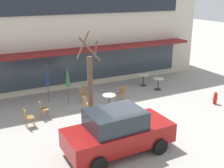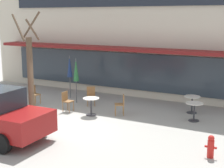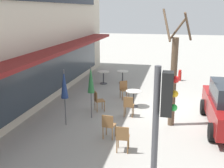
# 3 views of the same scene
# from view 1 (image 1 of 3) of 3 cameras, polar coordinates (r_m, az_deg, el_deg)

# --- Properties ---
(ground_plane) EXTENTS (80.00, 80.00, 0.00)m
(ground_plane) POSITION_cam_1_polar(r_m,az_deg,el_deg) (13.52, 2.67, -7.94)
(ground_plane) COLOR #9E9B93
(building_facade) EXTENTS (18.46, 9.10, 7.24)m
(building_facade) POSITION_cam_1_polar(r_m,az_deg,el_deg) (21.48, -10.62, 11.73)
(building_facade) COLOR beige
(building_facade) RESTS_ON ground
(cafe_table_near_wall) EXTENTS (0.70, 0.70, 0.76)m
(cafe_table_near_wall) POSITION_cam_1_polar(r_m,az_deg,el_deg) (18.00, 9.36, 0.42)
(cafe_table_near_wall) COLOR #333338
(cafe_table_near_wall) RESTS_ON ground
(cafe_table_streetside) EXTENTS (0.70, 0.70, 0.76)m
(cafe_table_streetside) POSITION_cam_1_polar(r_m,az_deg,el_deg) (14.94, -0.60, -3.12)
(cafe_table_streetside) COLOR #333338
(cafe_table_streetside) RESTS_ON ground
(cafe_table_by_tree) EXTENTS (0.70, 0.70, 0.76)m
(cafe_table_by_tree) POSITION_cam_1_polar(r_m,az_deg,el_deg) (18.64, 6.42, 1.18)
(cafe_table_by_tree) COLOR #333338
(cafe_table_by_tree) RESTS_ON ground
(patio_umbrella_green_folded) EXTENTS (0.28, 0.28, 2.20)m
(patio_umbrella_green_folded) POSITION_cam_1_polar(r_m,az_deg,el_deg) (15.26, -9.04, 1.54)
(patio_umbrella_green_folded) COLOR #4C4C51
(patio_umbrella_green_folded) RESTS_ON ground
(patio_umbrella_cream_folded) EXTENTS (0.28, 0.28, 2.20)m
(patio_umbrella_cream_folded) POSITION_cam_1_polar(r_m,az_deg,el_deg) (15.74, -13.07, 1.81)
(patio_umbrella_cream_folded) COLOR #4C4C51
(patio_umbrella_cream_folded) RESTS_ON ground
(cafe_chair_0) EXTENTS (0.55, 0.55, 0.89)m
(cafe_chair_0) POSITION_cam_1_polar(r_m,az_deg,el_deg) (15.84, -5.84, -1.90)
(cafe_chair_0) COLOR olive
(cafe_chair_0) RESTS_ON ground
(cafe_chair_1) EXTENTS (0.43, 0.43, 0.89)m
(cafe_chair_1) POSITION_cam_1_polar(r_m,az_deg,el_deg) (13.47, -16.78, -6.39)
(cafe_chair_1) COLOR olive
(cafe_chair_1) RESTS_ON ground
(cafe_chair_2) EXTENTS (0.55, 0.55, 0.89)m
(cafe_chair_2) POSITION_cam_1_polar(r_m,az_deg,el_deg) (15.95, 1.96, -1.66)
(cafe_chair_2) COLOR olive
(cafe_chair_2) RESTS_ON ground
(cafe_chair_3) EXTENTS (0.40, 0.40, 0.89)m
(cafe_chair_3) POSITION_cam_1_polar(r_m,az_deg,el_deg) (14.47, -5.21, -3.89)
(cafe_chair_3) COLOR olive
(cafe_chair_3) RESTS_ON ground
(cafe_chair_4) EXTENTS (0.44, 0.44, 0.89)m
(cafe_chair_4) POSITION_cam_1_polar(r_m,az_deg,el_deg) (14.20, -13.97, -4.84)
(cafe_chair_4) COLOR olive
(cafe_chair_4) RESTS_ON ground
(parked_sedan) EXTENTS (4.24, 2.09, 1.76)m
(parked_sedan) POSITION_cam_1_polar(r_m,az_deg,el_deg) (10.90, 1.17, -9.59)
(parked_sedan) COLOR maroon
(parked_sedan) RESTS_ON ground
(street_tree) EXTENTS (0.96, 1.12, 4.38)m
(street_tree) POSITION_cam_1_polar(r_m,az_deg,el_deg) (12.29, -4.43, -1.08)
(street_tree) COLOR brown
(street_tree) RESTS_ON ground
(fire_hydrant) EXTENTS (0.36, 0.20, 0.71)m
(fire_hydrant) POSITION_cam_1_polar(r_m,az_deg,el_deg) (16.58, 20.25, -2.68)
(fire_hydrant) COLOR red
(fire_hydrant) RESTS_ON ground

